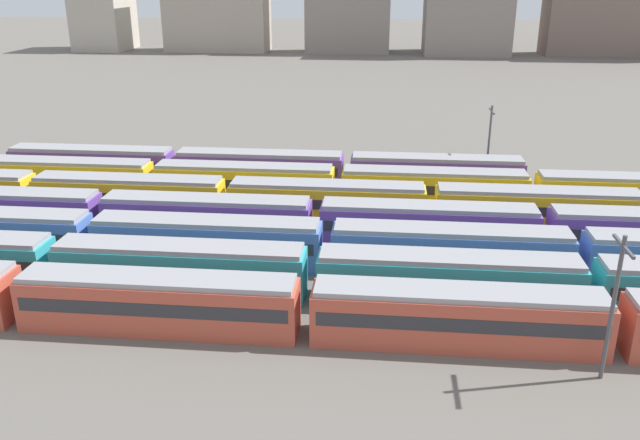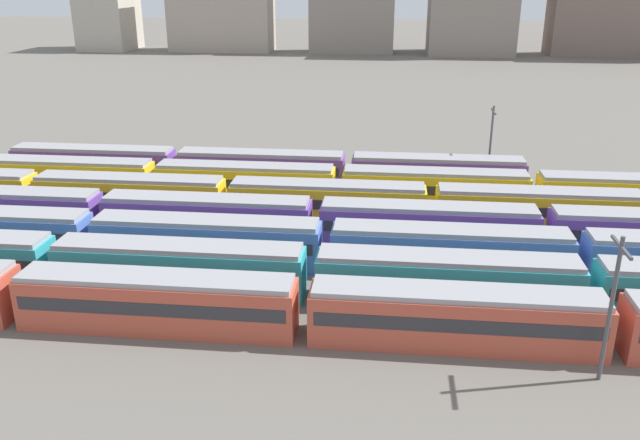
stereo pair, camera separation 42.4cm
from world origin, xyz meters
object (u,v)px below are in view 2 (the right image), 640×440
train_track_3 (428,226)px  catenary_pole_1 (491,141)px  train_track_2 (326,246)px  catenary_pole_0 (612,302)px  train_track_1 (589,287)px  train_track_0 (616,326)px  train_track_6 (261,168)px  train_track_5 (339,185)px  train_track_4 (431,205)px

train_track_3 → catenary_pole_1: catenary_pole_1 is taller
train_track_2 → train_track_3: same height
train_track_2 → catenary_pole_0: size_ratio=8.52×
train_track_1 → catenary_pole_0: bearing=-99.5°
train_track_0 → train_track_2: (-18.49, 10.40, 0.00)m
train_track_0 → train_track_3: (-10.45, 15.60, 0.00)m
catenary_pole_1 → train_track_1: bearing=-84.3°
train_track_2 → catenary_pole_1: (15.42, 24.00, 2.92)m
train_track_3 → catenary_pole_0: 20.77m
train_track_0 → train_track_6: (-27.67, 31.20, -0.00)m
train_track_0 → train_track_5: same height
train_track_4 → train_track_6: (-17.72, 10.40, -0.00)m
train_track_0 → catenary_pole_0: (-1.54, -2.92, 3.01)m
train_track_0 → train_track_3: 18.78m
train_track_0 → train_track_3: size_ratio=1.20×
catenary_pole_0 → train_track_4: bearing=109.5°
train_track_3 → catenary_pole_1: (7.38, 18.80, 2.92)m
train_track_1 → train_track_2: 19.05m
train_track_0 → train_track_1: (-0.17, 5.20, 0.00)m
train_track_0 → catenary_pole_0: bearing=-117.7°
train_track_2 → train_track_6: bearing=113.8°
train_track_3 → train_track_5: size_ratio=1.25×
train_track_2 → train_track_5: bearing=91.1°
train_track_5 → catenary_pole_0: catenary_pole_0 is taller
catenary_pole_1 → train_track_3: bearing=-111.4°
train_track_6 → train_track_2: bearing=-66.2°
train_track_4 → train_track_5: bearing=149.6°
catenary_pole_0 → train_track_6: bearing=127.5°
catenary_pole_1 → train_track_6: bearing=-172.6°
train_track_5 → train_track_1: bearing=-48.2°
catenary_pole_1 → train_track_2: bearing=-122.7°
train_track_3 → train_track_4: same height
train_track_4 → catenary_pole_0: 25.35m
train_track_5 → catenary_pole_0: 33.81m
train_track_2 → train_track_5: 15.60m
train_track_0 → catenary_pole_0: size_ratio=12.84×
train_track_1 → catenary_pole_0: size_ratio=12.84×
train_track_3 → train_track_5: bearing=128.8°
train_track_0 → catenary_pole_0: catenary_pole_0 is taller
train_track_1 → train_track_4: (-9.78, 15.60, 0.00)m
train_track_1 → train_track_5: (-18.63, 20.80, 0.00)m
train_track_4 → catenary_pole_1: catenary_pole_1 is taller
train_track_3 → train_track_4: (0.50, 5.20, 0.00)m
train_track_1 → train_track_2: bearing=164.2°
train_track_4 → train_track_6: bearing=149.6°
train_track_2 → train_track_6: same height
train_track_6 → catenary_pole_1: catenary_pole_1 is taller
train_track_2 → train_track_4: same height
catenary_pole_0 → catenary_pole_1: 37.35m
catenary_pole_0 → train_track_5: bearing=120.8°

